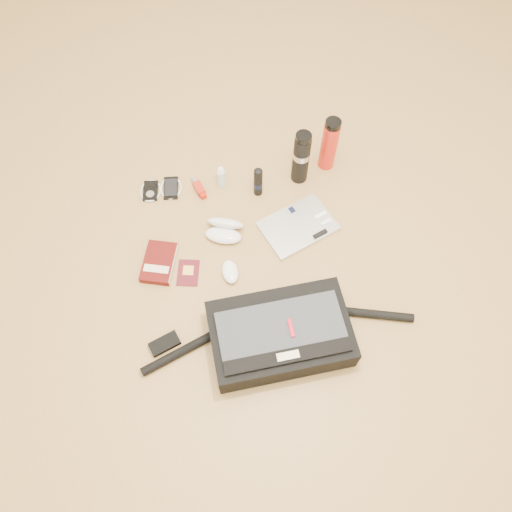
% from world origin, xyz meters
% --- Properties ---
extents(ground, '(4.00, 4.00, 0.00)m').
position_xyz_m(ground, '(0.00, 0.00, 0.00)').
color(ground, '#A27C43').
rests_on(ground, ground).
extents(messenger_bag, '(1.07, 0.33, 0.15)m').
position_xyz_m(messenger_bag, '(0.04, -0.30, 0.07)').
color(messenger_bag, black).
rests_on(messenger_bag, ground).
extents(laptop, '(0.36, 0.30, 0.03)m').
position_xyz_m(laptop, '(0.23, 0.18, 0.01)').
color(laptop, silver).
rests_on(laptop, ground).
extents(book, '(0.17, 0.22, 0.03)m').
position_xyz_m(book, '(-0.38, 0.11, 0.02)').
color(book, '#460A08').
rests_on(book, ground).
extents(passport, '(0.11, 0.14, 0.01)m').
position_xyz_m(passport, '(-0.27, 0.05, 0.00)').
color(passport, '#4C0E18').
rests_on(passport, ground).
extents(mouse, '(0.07, 0.11, 0.04)m').
position_xyz_m(mouse, '(-0.10, 0.01, 0.02)').
color(mouse, white).
rests_on(mouse, ground).
extents(sunglasses_case, '(0.19, 0.18, 0.09)m').
position_xyz_m(sunglasses_case, '(-0.09, 0.21, 0.03)').
color(sunglasses_case, silver).
rests_on(sunglasses_case, ground).
extents(ipod, '(0.11, 0.12, 0.01)m').
position_xyz_m(ipod, '(-0.39, 0.48, 0.01)').
color(ipod, black).
rests_on(ipod, ground).
extents(phone, '(0.11, 0.13, 0.01)m').
position_xyz_m(phone, '(-0.30, 0.48, 0.01)').
color(phone, black).
rests_on(phone, ground).
extents(inhaler, '(0.06, 0.12, 0.03)m').
position_xyz_m(inhaler, '(-0.17, 0.46, 0.02)').
color(inhaler, '#A02014').
rests_on(inhaler, ground).
extents(spray_bottle, '(0.04, 0.04, 0.13)m').
position_xyz_m(spray_bottle, '(-0.07, 0.46, 0.06)').
color(spray_bottle, '#ABD5EE').
rests_on(spray_bottle, ground).
extents(aerosol_can, '(0.05, 0.05, 0.16)m').
position_xyz_m(aerosol_can, '(0.09, 0.39, 0.08)').
color(aerosol_can, black).
rests_on(aerosol_can, ground).
extents(thermos_black, '(0.09, 0.09, 0.28)m').
position_xyz_m(thermos_black, '(0.29, 0.45, 0.14)').
color(thermos_black, black).
rests_on(thermos_black, ground).
extents(thermos_red, '(0.08, 0.08, 0.28)m').
position_xyz_m(thermos_red, '(0.43, 0.50, 0.14)').
color(thermos_red, red).
rests_on(thermos_red, ground).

